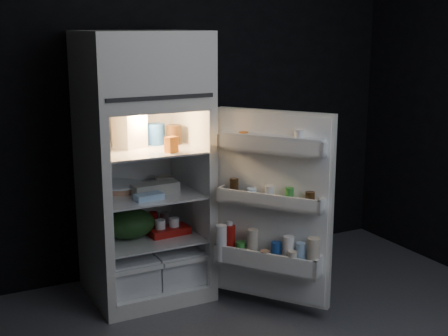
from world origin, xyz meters
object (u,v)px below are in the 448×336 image
refrigerator (142,157)px  yogurt_tray (169,231)px  milk_jug (129,129)px  fridge_door (272,211)px  egg_carton (155,188)px

refrigerator → yogurt_tray: (0.14, -0.10, -0.50)m
refrigerator → milk_jug: refrigerator is taller
fridge_door → egg_carton: fridge_door is taller
fridge_door → yogurt_tray: size_ratio=4.39×
refrigerator → egg_carton: bearing=-65.5°
yogurt_tray → milk_jug: bearing=147.0°
milk_jug → yogurt_tray: bearing=-49.7°
refrigerator → yogurt_tray: bearing=-37.1°
milk_jug → fridge_door: bearing=-66.1°
egg_carton → milk_jug: bearing=132.3°
egg_carton → yogurt_tray: bearing=-0.7°
fridge_door → egg_carton: (-0.55, 0.57, 0.08)m
fridge_door → egg_carton: size_ratio=3.95×
fridge_door → milk_jug: fridge_door is taller
fridge_door → yogurt_tray: fridge_door is taller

